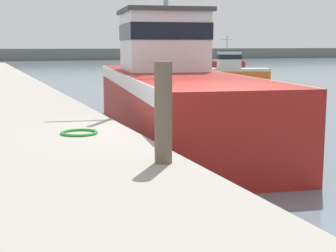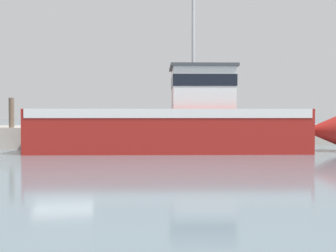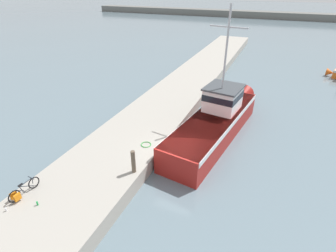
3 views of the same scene
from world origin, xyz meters
name	(u,v)px [view 2 (image 2 of 3)]	position (x,y,z in m)	size (l,w,h in m)	color
ground_plane	(63,151)	(0.00, 0.00, 0.00)	(320.00, 320.00, 0.00)	slate
dock_pier	(68,136)	(-3.86, 0.00, 0.48)	(5.17, 80.00, 0.96)	#A39E93
fishing_boat_main	(184,122)	(1.21, 4.99, 1.26)	(4.48, 13.47, 9.02)	maroon
mooring_post	(11,113)	(-1.67, -2.38, 1.64)	(0.23, 0.23, 1.35)	brown
hose_coil	(72,126)	(-2.28, 0.28, 0.99)	(0.67, 0.67, 0.05)	green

